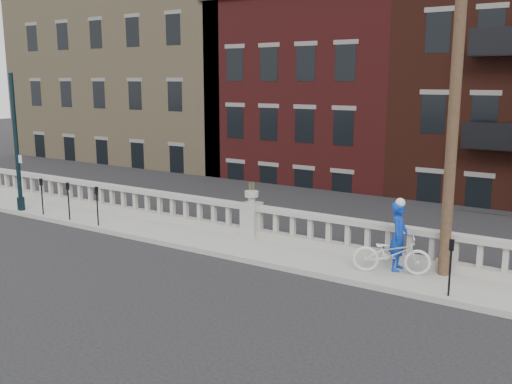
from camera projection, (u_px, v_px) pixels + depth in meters
ground at (170, 275)px, 15.17m from camera, size 120.00×120.00×0.00m
sidewalk at (235, 245)px, 17.62m from camera, size 32.00×2.20×0.15m
balustrade at (252, 221)px, 18.29m from camera, size 28.00×0.34×1.03m
planter_pedestal at (252, 215)px, 18.25m from camera, size 0.55×0.55×1.76m
lower_level at (441, 123)px, 33.26m from camera, size 80.00×44.00×20.80m
utility_pole at (456, 74)px, 13.77m from camera, size 1.60×0.28×10.00m
streetlight_pole at (17, 157)px, 21.62m from camera, size 0.40×0.28×5.20m
parking_meter_a at (42, 192)px, 21.14m from camera, size 0.10×0.09×1.36m
parking_meter_b at (68, 197)px, 20.33m from camera, size 0.10×0.09×1.36m
parking_meter_c at (97, 202)px, 19.53m from camera, size 0.10×0.09×1.36m
parking_meter_d at (451, 261)px, 13.13m from camera, size 0.10×0.09×1.36m
bicycle at (392, 254)px, 14.77m from camera, size 2.10×1.34×1.04m
cyclist at (399, 236)px, 14.94m from camera, size 0.50×0.70×1.83m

